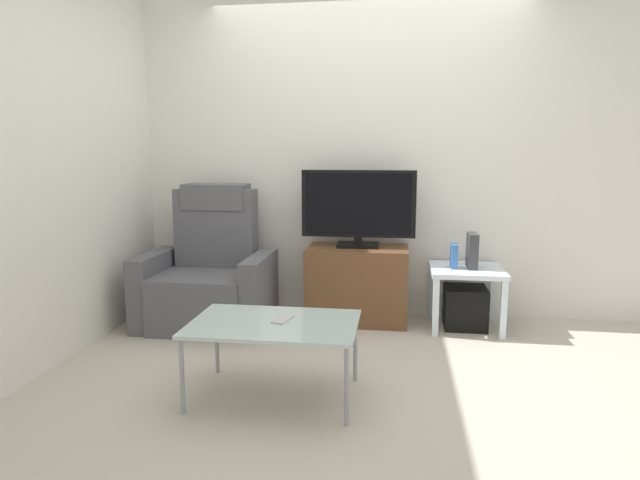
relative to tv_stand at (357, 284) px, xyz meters
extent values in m
plane|color=#B2A899|center=(0.04, -0.84, -0.30)|extent=(6.40, 6.40, 0.00)
cube|color=silver|center=(0.04, 0.29, 1.00)|extent=(6.40, 0.06, 2.60)
cube|color=silver|center=(-1.84, -0.84, 1.00)|extent=(0.06, 4.48, 2.60)
cube|color=brown|center=(0.00, 0.00, 0.00)|extent=(0.79, 0.46, 0.59)
cube|color=black|center=(0.00, -0.22, 0.12)|extent=(0.72, 0.02, 0.02)
cube|color=black|center=(0.00, -0.17, 0.15)|extent=(0.34, 0.11, 0.04)
cube|color=black|center=(0.00, 0.02, 0.31)|extent=(0.32, 0.20, 0.03)
cube|color=black|center=(0.00, 0.02, 0.35)|extent=(0.06, 0.04, 0.05)
cube|color=black|center=(0.00, 0.02, 0.64)|extent=(0.89, 0.05, 0.52)
cube|color=black|center=(0.00, 0.00, 0.64)|extent=(0.82, 0.01, 0.47)
cube|color=#515156|center=(-1.14, -0.29, -0.09)|extent=(0.70, 0.72, 0.42)
cube|color=#515156|center=(-1.14, -0.02, 0.43)|extent=(0.64, 0.20, 0.62)
cube|color=#515156|center=(-1.14, 0.00, 0.68)|extent=(0.50, 0.26, 0.20)
cube|color=#515156|center=(-1.56, -0.29, -0.02)|extent=(0.14, 0.68, 0.56)
cube|color=#515156|center=(-0.72, -0.29, -0.02)|extent=(0.14, 0.68, 0.56)
cube|color=silver|center=(0.83, -0.05, 0.15)|extent=(0.54, 0.54, 0.04)
cube|color=silver|center=(0.59, -0.29, -0.08)|extent=(0.04, 0.04, 0.43)
cube|color=silver|center=(1.07, -0.29, -0.08)|extent=(0.04, 0.04, 0.43)
cube|color=silver|center=(0.59, 0.19, -0.08)|extent=(0.04, 0.04, 0.43)
cube|color=silver|center=(1.07, 0.19, -0.08)|extent=(0.04, 0.04, 0.43)
cube|color=black|center=(0.83, -0.05, -0.14)|extent=(0.31, 0.31, 0.31)
cube|color=#3366B2|center=(0.73, -0.07, 0.26)|extent=(0.05, 0.12, 0.18)
cube|color=#333338|center=(0.87, -0.04, 0.30)|extent=(0.07, 0.20, 0.26)
cube|color=#B2C6C1|center=(-0.34, -1.44, 0.12)|extent=(0.90, 0.60, 0.02)
cylinder|color=gray|center=(-0.76, -1.71, -0.10)|extent=(0.02, 0.02, 0.40)
cylinder|color=gray|center=(0.08, -1.71, -0.10)|extent=(0.02, 0.02, 0.40)
cylinder|color=gray|center=(-0.76, -1.17, -0.10)|extent=(0.02, 0.02, 0.40)
cylinder|color=gray|center=(0.08, -1.17, -0.10)|extent=(0.02, 0.02, 0.40)
cube|color=#B7B7BC|center=(-0.30, -1.40, 0.13)|extent=(0.10, 0.16, 0.01)
camera|label=1|loc=(0.31, -4.20, 1.03)|focal=30.59mm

